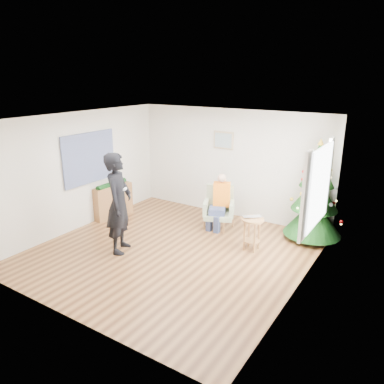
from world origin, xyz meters
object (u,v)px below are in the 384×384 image
Objects in this scene: stool at (252,234)px; standing_man at (119,203)px; christmas_tree at (315,195)px; console at (113,201)px; armchair at (219,213)px.

stool is 2.67m from standing_man.
christmas_tree reaches higher than stool.
christmas_tree is 2.15× the size of console.
stool is 1.30m from armchair.
standing_man is (-3.04, -2.60, 0.02)m from christmas_tree.
christmas_tree is 3.22× the size of stool.
standing_man is at bearing -146.94° from stool.
armchair is (-1.11, 0.68, 0.00)m from stool.
console is (-3.62, -0.14, 0.06)m from stool.
armchair is at bearing -165.68° from christmas_tree.
console is (-1.44, 1.27, -0.59)m from standing_man.
standing_man reaches higher than armchair.
christmas_tree is at bearing -74.12° from standing_man.
console is at bearing 23.98° from standing_man.
christmas_tree is 1.09× the size of standing_man.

